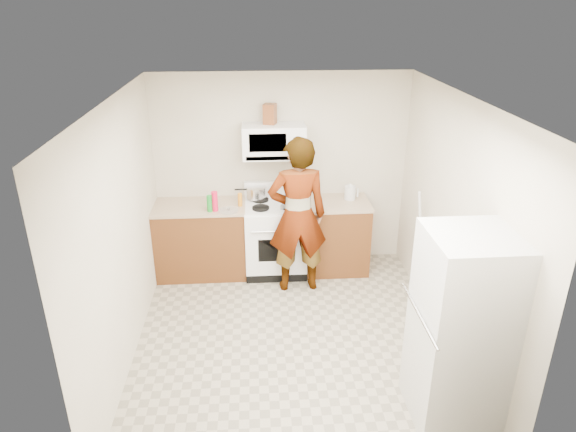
{
  "coord_description": "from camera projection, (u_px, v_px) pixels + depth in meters",
  "views": [
    {
      "loc": [
        -0.34,
        -4.44,
        3.33
      ],
      "look_at": [
        -0.0,
        0.55,
        1.17
      ],
      "focal_mm": 32.0,
      "sensor_mm": 36.0,
      "label": 1
    }
  ],
  "objects": [
    {
      "name": "bottle_hot_sauce",
      "position": [
        240.0,
        200.0,
        6.29
      ],
      "size": [
        0.07,
        0.07,
        0.16
      ],
      "primitive_type": "cylinder",
      "rotation": [
        0.0,
        0.0,
        0.41
      ],
      "color": "orange",
      "rests_on": "counter_left"
    },
    {
      "name": "person",
      "position": [
        297.0,
        216.0,
        5.98
      ],
      "size": [
        0.73,
        0.51,
        1.91
      ],
      "primitive_type": "imported",
      "rotation": [
        0.0,
        0.0,
        3.21
      ],
      "color": "tan",
      "rests_on": "floor"
    },
    {
      "name": "back_wall",
      "position": [
        281.0,
        172.0,
        6.55
      ],
      "size": [
        3.2,
        0.02,
        2.5
      ],
      "primitive_type": "cube",
      "color": "beige",
      "rests_on": "floor"
    },
    {
      "name": "broom",
      "position": [
        421.0,
        242.0,
        5.98
      ],
      "size": [
        0.25,
        0.19,
        1.33
      ],
      "primitive_type": "cylinder",
      "rotation": [
        0.14,
        -0.14,
        -0.18
      ],
      "color": "silver",
      "rests_on": "floor"
    },
    {
      "name": "gas_range",
      "position": [
        275.0,
        236.0,
        6.56
      ],
      "size": [
        0.76,
        0.65,
        1.13
      ],
      "color": "white",
      "rests_on": "floor"
    },
    {
      "name": "cabinet_left",
      "position": [
        202.0,
        241.0,
        6.53
      ],
      "size": [
        1.12,
        0.62,
        0.9
      ],
      "primitive_type": "cube",
      "color": "#632C17",
      "rests_on": "floor"
    },
    {
      "name": "right_wall",
      "position": [
        454.0,
        226.0,
        5.01
      ],
      "size": [
        0.02,
        3.6,
        2.5
      ],
      "primitive_type": "cube",
      "color": "beige",
      "rests_on": "floor"
    },
    {
      "name": "saucepan",
      "position": [
        256.0,
        192.0,
        6.5
      ],
      "size": [
        0.29,
        0.29,
        0.14
      ],
      "primitive_type": "cylinder",
      "rotation": [
        0.0,
        0.0,
        -0.17
      ],
      "color": "silver",
      "rests_on": "gas_range"
    },
    {
      "name": "counter_left",
      "position": [
        199.0,
        207.0,
        6.34
      ],
      "size": [
        1.14,
        0.64,
        0.03
      ],
      "primitive_type": "cube",
      "color": "tan",
      "rests_on": "cabinet_left"
    },
    {
      "name": "fridge",
      "position": [
        462.0,
        330.0,
        4.12
      ],
      "size": [
        0.71,
        0.71,
        1.7
      ],
      "primitive_type": "cube",
      "rotation": [
        0.0,
        0.0,
        0.01
      ],
      "color": "silver",
      "rests_on": "floor"
    },
    {
      "name": "counter_right",
      "position": [
        337.0,
        203.0,
        6.45
      ],
      "size": [
        0.82,
        0.64,
        0.03
      ],
      "primitive_type": "cube",
      "color": "tan",
      "rests_on": "cabinet_right"
    },
    {
      "name": "tray",
      "position": [
        292.0,
        207.0,
        6.25
      ],
      "size": [
        0.29,
        0.24,
        0.05
      ],
      "primitive_type": "cube",
      "rotation": [
        0.0,
        0.0,
        -0.35
      ],
      "color": "white",
      "rests_on": "gas_range"
    },
    {
      "name": "bottle_spray",
      "position": [
        215.0,
        201.0,
        6.13
      ],
      "size": [
        0.08,
        0.08,
        0.24
      ],
      "primitive_type": "cylinder",
      "rotation": [
        0.0,
        0.0,
        -0.06
      ],
      "color": "red",
      "rests_on": "counter_left"
    },
    {
      "name": "pot_lid",
      "position": [
        228.0,
        210.0,
        6.17
      ],
      "size": [
        0.31,
        0.31,
        0.01
      ],
      "primitive_type": "cylinder",
      "rotation": [
        0.0,
        0.0,
        -0.36
      ],
      "color": "white",
      "rests_on": "counter_left"
    },
    {
      "name": "cabinet_right",
      "position": [
        335.0,
        237.0,
        6.63
      ],
      "size": [
        0.8,
        0.62,
        0.9
      ],
      "primitive_type": "cube",
      "color": "#632C17",
      "rests_on": "floor"
    },
    {
      "name": "kettle",
      "position": [
        350.0,
        193.0,
        6.5
      ],
      "size": [
        0.19,
        0.19,
        0.17
      ],
      "primitive_type": "cylinder",
      "rotation": [
        0.0,
        0.0,
        -0.36
      ],
      "color": "silver",
      "rests_on": "counter_right"
    },
    {
      "name": "jug",
      "position": [
        270.0,
        114.0,
        6.11
      ],
      "size": [
        0.18,
        0.18,
        0.24
      ],
      "primitive_type": "cube",
      "rotation": [
        0.0,
        0.0,
        -0.31
      ],
      "color": "brown",
      "rests_on": "microwave"
    },
    {
      "name": "floor",
      "position": [
        292.0,
        338.0,
        5.41
      ],
      "size": [
        3.6,
        3.6,
        0.0
      ],
      "primitive_type": "plane",
      "color": "gray",
      "rests_on": "ground"
    },
    {
      "name": "microwave",
      "position": [
        274.0,
        141.0,
        6.2
      ],
      "size": [
        0.76,
        0.38,
        0.4
      ],
      "primitive_type": "cube",
      "color": "white",
      "rests_on": "back_wall"
    },
    {
      "name": "bottle_green_cap",
      "position": [
        210.0,
        204.0,
        6.12
      ],
      "size": [
        0.07,
        0.07,
        0.2
      ],
      "primitive_type": "cylinder",
      "rotation": [
        0.0,
        0.0,
        -0.12
      ],
      "color": "#178024",
      "rests_on": "counter_left"
    }
  ]
}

